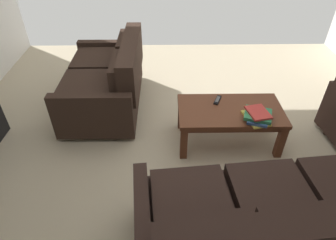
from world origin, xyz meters
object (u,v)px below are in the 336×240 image
sofa_main (277,224)px  book_stack (258,116)px  coffee_table (230,115)px  loveseat_near (108,81)px  tv_remote (218,100)px

sofa_main → book_stack: size_ratio=6.13×
coffee_table → loveseat_near: bearing=-27.4°
loveseat_near → tv_remote: bearing=156.2°
coffee_table → book_stack: 0.30m
loveseat_near → tv_remote: 1.34m
book_stack → tv_remote: (0.33, -0.32, -0.04)m
sofa_main → tv_remote: size_ratio=12.11×
book_stack → coffee_table: bearing=-37.9°
loveseat_near → tv_remote: (-1.22, 0.54, 0.07)m
loveseat_near → book_stack: loveseat_near is taller
sofa_main → tv_remote: sofa_main is taller
book_stack → tv_remote: book_stack is taller
sofa_main → tv_remote: (0.21, -1.39, 0.09)m
coffee_table → book_stack: book_stack is taller
tv_remote → book_stack: bearing=135.8°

